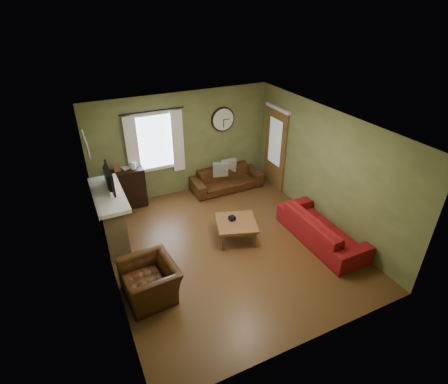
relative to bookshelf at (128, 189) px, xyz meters
name	(u,v)px	position (x,y,z in m)	size (l,w,h in m)	color
floor	(228,245)	(1.51, -2.40, -0.49)	(4.60, 5.20, 0.00)	#523419
ceiling	(229,126)	(1.51, -2.40, 2.11)	(4.60, 5.20, 0.00)	white
wall_left	(104,221)	(-0.79, -2.40, 0.81)	(0.00, 5.20, 2.60)	#626B3B
wall_right	(324,168)	(3.81, -2.40, 0.81)	(0.00, 5.20, 2.60)	#626B3B
wall_back	(182,144)	(1.51, 0.20, 0.81)	(4.60, 0.00, 2.60)	#626B3B
wall_front	(315,279)	(1.51, -5.00, 0.81)	(4.60, 0.00, 2.60)	#626B3B
fireplace	(111,220)	(-0.59, -1.25, 0.06)	(0.40, 1.40, 1.10)	tan
firebox	(122,227)	(-0.40, -1.25, -0.19)	(0.04, 0.60, 0.55)	black
mantel	(108,195)	(-0.56, -1.25, 0.65)	(0.58, 1.60, 0.08)	white
tv	(106,181)	(-0.54, -1.10, 0.86)	(0.60, 0.08, 0.35)	black
tv_screen	(110,178)	(-0.46, -1.10, 0.92)	(0.02, 0.62, 0.36)	#994C3F
medallion_left	(88,150)	(-0.77, -1.60, 1.76)	(0.28, 0.28, 0.03)	white
medallion_mid	(86,143)	(-0.77, -1.25, 1.76)	(0.28, 0.28, 0.03)	white
medallion_right	(83,137)	(-0.77, -0.90, 1.76)	(0.28, 0.28, 0.03)	white
window_pane	(154,142)	(0.81, 0.18, 1.01)	(1.00, 0.02, 1.30)	silver
curtain_rod	(152,111)	(0.81, 0.08, 1.78)	(0.03, 0.03, 1.50)	black
curtain_left	(133,149)	(0.26, 0.08, 0.96)	(0.28, 0.04, 1.55)	white
curtain_right	(178,141)	(1.36, 0.08, 0.96)	(0.28, 0.04, 1.55)	white
wall_clock	(223,120)	(2.61, 0.15, 1.31)	(0.64, 0.06, 0.64)	white
door	(275,149)	(3.78, -0.55, 0.56)	(0.05, 0.90, 2.10)	brown
bookshelf	(128,189)	(0.00, 0.00, 0.00)	(0.83, 0.35, 0.99)	black
book	(123,170)	(-0.04, 0.09, 0.47)	(0.16, 0.21, 0.02)	brown
sofa_brown	(227,179)	(2.55, -0.19, -0.22)	(1.88, 0.73, 0.55)	#3B200E
pillow_left	(220,170)	(2.41, -0.11, 0.06)	(0.40, 0.12, 0.40)	gray
pillow_right	(228,166)	(2.68, -0.03, 0.06)	(0.41, 0.12, 0.41)	gray
sofa_red	(322,228)	(3.35, -3.10, -0.18)	(2.13, 0.83, 0.62)	maroon
armchair	(150,280)	(-0.29, -3.05, -0.17)	(0.98, 0.86, 0.64)	#3B200E
coffee_table	(236,230)	(1.76, -2.27, -0.28)	(0.81, 0.81, 0.43)	brown
tissue_box	(232,221)	(1.71, -2.18, -0.09)	(0.12, 0.12, 0.09)	black
wine_glass_a	(113,200)	(-0.54, -1.78, 0.79)	(0.07, 0.07, 0.21)	white
wine_glass_b	(112,198)	(-0.54, -1.65, 0.79)	(0.07, 0.07, 0.20)	white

